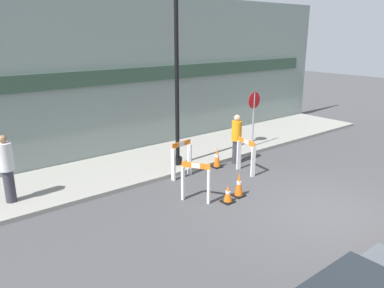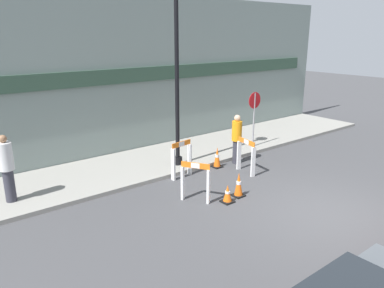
{
  "view_description": "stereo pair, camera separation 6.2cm",
  "coord_description": "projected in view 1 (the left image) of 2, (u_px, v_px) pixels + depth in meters",
  "views": [
    {
      "loc": [
        -7.65,
        -4.14,
        4.2
      ],
      "look_at": [
        -0.92,
        4.29,
        1.0
      ],
      "focal_mm": 35.0,
      "sensor_mm": 36.0,
      "label": 1
    },
    {
      "loc": [
        -7.6,
        -4.17,
        4.2
      ],
      "look_at": [
        -0.92,
        4.29,
        1.0
      ],
      "focal_mm": 35.0,
      "sensor_mm": 36.0,
      "label": 2
    }
  ],
  "objects": [
    {
      "name": "barricade_1",
      "position": [
        182.0,
        159.0,
        11.2
      ],
      "size": [
        0.75,
        0.22,
        1.13
      ],
      "rotation": [
        0.0,
        0.0,
        9.55
      ],
      "color": "white",
      "rests_on": "ground_plane"
    },
    {
      "name": "person_worker",
      "position": [
        236.0,
        137.0,
        12.35
      ],
      "size": [
        0.4,
        0.4,
        1.66
      ],
      "rotation": [
        0.0,
        0.0,
        -2.9
      ],
      "color": "#33333D",
      "rests_on": "ground_plane"
    },
    {
      "name": "barricade_0",
      "position": [
        246.0,
        155.0,
        11.57
      ],
      "size": [
        0.26,
        0.81,
        1.09
      ],
      "rotation": [
        0.0,
        0.0,
        7.68
      ],
      "color": "white",
      "rests_on": "ground_plane"
    },
    {
      "name": "traffic_cone_2",
      "position": [
        228.0,
        194.0,
        9.62
      ],
      "size": [
        0.3,
        0.3,
        0.47
      ],
      "color": "black",
      "rests_on": "ground_plane"
    },
    {
      "name": "traffic_cone_1",
      "position": [
        239.0,
        185.0,
        9.96
      ],
      "size": [
        0.3,
        0.3,
        0.67
      ],
      "color": "black",
      "rests_on": "ground_plane"
    },
    {
      "name": "streetlamp_post",
      "position": [
        176.0,
        45.0,
        11.07
      ],
      "size": [
        0.44,
        0.44,
        5.86
      ],
      "color": "black",
      "rests_on": "sidewalk_slab"
    },
    {
      "name": "sidewalk_slab",
      "position": [
        183.0,
        154.0,
        13.32
      ],
      "size": [
        18.0,
        2.93,
        0.12
      ],
      "color": "gray",
      "rests_on": "ground_plane"
    },
    {
      "name": "ground_plane",
      "position": [
        335.0,
        218.0,
        8.87
      ],
      "size": [
        60.0,
        60.0,
        0.0
      ],
      "primitive_type": "plane",
      "color": "#424244"
    },
    {
      "name": "stop_sign",
      "position": [
        254.0,
        110.0,
        13.68
      ],
      "size": [
        0.6,
        0.06,
        2.04
      ],
      "rotation": [
        0.0,
        0.0,
        3.15
      ],
      "color": "gray",
      "rests_on": "sidewalk_slab"
    },
    {
      "name": "traffic_cone_0",
      "position": [
        217.0,
        157.0,
        12.12
      ],
      "size": [
        0.3,
        0.3,
        0.68
      ],
      "color": "black",
      "rests_on": "ground_plane"
    },
    {
      "name": "barricade_2",
      "position": [
        196.0,
        181.0,
        9.58
      ],
      "size": [
        0.52,
        0.72,
        1.06
      ],
      "rotation": [
        0.0,
        0.0,
        11.55
      ],
      "color": "white",
      "rests_on": "ground_plane"
    },
    {
      "name": "person_pedestrian",
      "position": [
        7.0,
        167.0,
        9.18
      ],
      "size": [
        0.5,
        0.5,
        1.73
      ],
      "rotation": [
        0.0,
        0.0,
        3.74
      ],
      "color": "#33333D",
      "rests_on": "sidewalk_slab"
    },
    {
      "name": "storefront_facade",
      "position": [
        157.0,
        74.0,
        13.7
      ],
      "size": [
        18.0,
        0.22,
        5.5
      ],
      "color": "gray",
      "rests_on": "ground_plane"
    }
  ]
}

